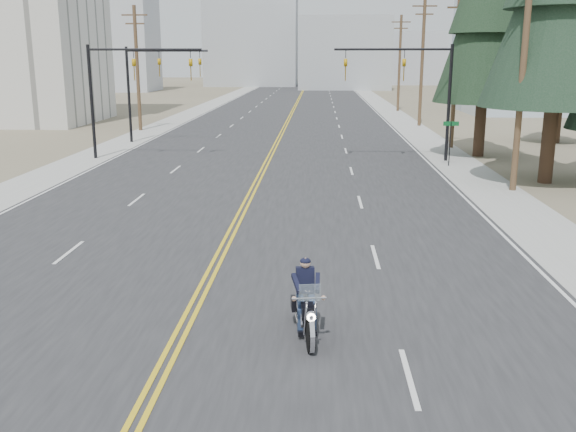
% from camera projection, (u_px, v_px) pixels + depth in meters
% --- Properties ---
extents(road, '(20.00, 200.00, 0.01)m').
position_uv_depth(road, '(293.00, 111.00, 77.00)').
color(road, '#303033').
rests_on(road, ground).
extents(sidewalk_left, '(3.00, 200.00, 0.01)m').
position_uv_depth(sidewalk_left, '(198.00, 110.00, 77.54)').
color(sidewalk_left, '#A5A5A0').
rests_on(sidewalk_left, ground).
extents(sidewalk_right, '(3.00, 200.00, 0.01)m').
position_uv_depth(sidewalk_right, '(389.00, 111.00, 76.47)').
color(sidewalk_right, '#A5A5A0').
rests_on(sidewalk_right, ground).
extents(traffic_mast_left, '(7.10, 0.26, 7.00)m').
position_uv_depth(traffic_mast_left, '(122.00, 79.00, 39.40)').
color(traffic_mast_left, black).
rests_on(traffic_mast_left, ground).
extents(traffic_mast_right, '(7.10, 0.26, 7.00)m').
position_uv_depth(traffic_mast_right, '(416.00, 80.00, 38.56)').
color(traffic_mast_right, black).
rests_on(traffic_mast_right, ground).
extents(traffic_mast_far, '(6.10, 0.26, 7.00)m').
position_uv_depth(traffic_mast_far, '(150.00, 76.00, 47.18)').
color(traffic_mast_far, black).
rests_on(traffic_mast_far, ground).
extents(street_sign, '(0.90, 0.06, 2.62)m').
position_uv_depth(street_sign, '(450.00, 136.00, 37.29)').
color(street_sign, black).
rests_on(street_sign, ground).
extents(utility_pole_b, '(2.20, 0.30, 11.50)m').
position_uv_depth(utility_pole_b, '(523.00, 63.00, 29.42)').
color(utility_pole_b, brown).
rests_on(utility_pole_b, ground).
extents(utility_pole_c, '(2.20, 0.30, 11.00)m').
position_uv_depth(utility_pole_c, '(456.00, 65.00, 44.02)').
color(utility_pole_c, brown).
rests_on(utility_pole_c, ground).
extents(utility_pole_d, '(2.20, 0.30, 11.50)m').
position_uv_depth(utility_pole_d, '(422.00, 60.00, 58.50)').
color(utility_pole_d, brown).
rests_on(utility_pole_d, ground).
extents(utility_pole_e, '(2.20, 0.30, 11.00)m').
position_uv_depth(utility_pole_e, '(400.00, 62.00, 75.04)').
color(utility_pole_e, brown).
rests_on(utility_pole_e, ground).
extents(utility_pole_left, '(2.20, 0.30, 10.50)m').
position_uv_depth(utility_pole_left, '(137.00, 66.00, 54.94)').
color(utility_pole_left, brown).
rests_on(utility_pole_left, ground).
extents(glass_building, '(24.00, 16.00, 20.00)m').
position_uv_depth(glass_building, '(573.00, 23.00, 73.10)').
color(glass_building, '#9EB5CC').
rests_on(glass_building, ground).
extents(haze_bldg_a, '(14.00, 12.00, 22.00)m').
position_uv_depth(haze_bldg_a, '(116.00, 31.00, 119.62)').
color(haze_bldg_a, '#B7BCC6').
rests_on(haze_bldg_a, ground).
extents(haze_bldg_b, '(18.00, 14.00, 14.00)m').
position_uv_depth(haze_bldg_b, '(344.00, 53.00, 128.27)').
color(haze_bldg_b, '#ADB2B7').
rests_on(haze_bldg_b, ground).
extents(haze_bldg_c, '(16.00, 12.00, 18.00)m').
position_uv_depth(haze_bldg_c, '(531.00, 41.00, 111.75)').
color(haze_bldg_c, '#B7BCC6').
rests_on(haze_bldg_c, ground).
extents(haze_bldg_d, '(20.00, 15.00, 26.00)m').
position_uv_depth(haze_bldg_d, '(252.00, 26.00, 142.30)').
color(haze_bldg_d, '#ADB2B7').
rests_on(haze_bldg_d, ground).
extents(haze_bldg_e, '(14.00, 14.00, 12.00)m').
position_uv_depth(haze_bldg_e, '(412.00, 58.00, 151.95)').
color(haze_bldg_e, '#B7BCC6').
rests_on(haze_bldg_e, ground).
extents(haze_bldg_f, '(12.00, 12.00, 16.00)m').
position_uv_depth(haze_bldg_f, '(69.00, 49.00, 135.58)').
color(haze_bldg_f, '#ADB2B7').
rests_on(haze_bldg_f, ground).
extents(motorcyclist, '(1.26, 2.39, 1.78)m').
position_uv_depth(motorcyclist, '(307.00, 299.00, 14.55)').
color(motorcyclist, black).
rests_on(motorcyclist, ground).
extents(conifer_far, '(4.88, 4.88, 13.06)m').
position_uv_depth(conifer_far, '(565.00, 39.00, 46.34)').
color(conifer_far, '#382619').
rests_on(conifer_far, ground).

